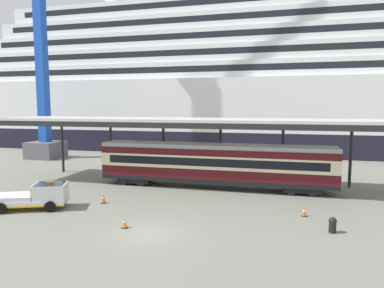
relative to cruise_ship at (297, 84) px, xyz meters
name	(u,v)px	position (x,y,z in m)	size (l,w,h in m)	color
ground_plane	(148,234)	(-10.36, -46.89, -11.61)	(400.00, 400.00, 0.00)	slate
cruise_ship	(297,84)	(0.00, 0.00, 0.00)	(130.70, 27.52, 35.33)	black
platform_canopy	(215,122)	(-8.67, -33.99, -5.46)	(43.06, 6.49, 6.44)	#BDBDBD
train_carriage	(214,163)	(-8.67, -34.45, -9.31)	(21.61, 2.81, 4.11)	black
service_truck	(37,196)	(-20.20, -44.18, -10.62)	(5.58, 3.84, 2.02)	white
traffic_cone_near	(125,223)	(-12.12, -46.32, -11.27)	(0.36, 0.36, 0.69)	black
traffic_cone_mid	(304,212)	(-1.05, -41.12, -11.28)	(0.36, 0.36, 0.69)	black
traffic_cone_far	(103,199)	(-16.18, -41.64, -11.24)	(0.36, 0.36, 0.75)	black
dockside_crane	(43,22)	(-35.67, -22.30, 7.73)	(13.23, 4.40, 60.53)	#595960
quay_bollard	(333,224)	(0.40, -43.93, -11.10)	(0.48, 0.48, 0.96)	black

